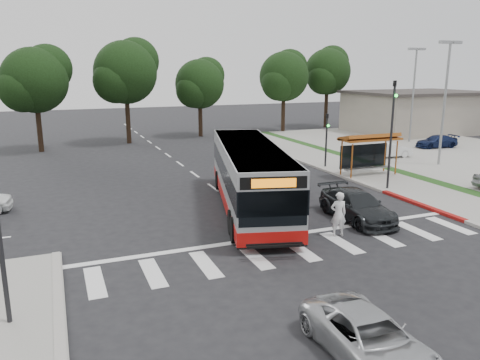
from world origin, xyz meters
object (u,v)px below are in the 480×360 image
pedestrian (338,214)px  dark_sedan (357,206)px  transit_bus (250,177)px  silver_suv_south (369,338)px

pedestrian → dark_sedan: (2.11, 1.58, -0.29)m
pedestrian → dark_sedan: pedestrian is taller
transit_bus → silver_suv_south: (-2.39, -13.26, -1.07)m
silver_suv_south → transit_bus: bearing=80.8°
dark_sedan → silver_suv_south: dark_sedan is taller
silver_suv_south → dark_sedan: bearing=57.0°
dark_sedan → silver_suv_south: 11.49m
silver_suv_south → pedestrian: bearing=62.5°
pedestrian → transit_bus: bearing=-58.1°
pedestrian → silver_suv_south: bearing=73.4°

